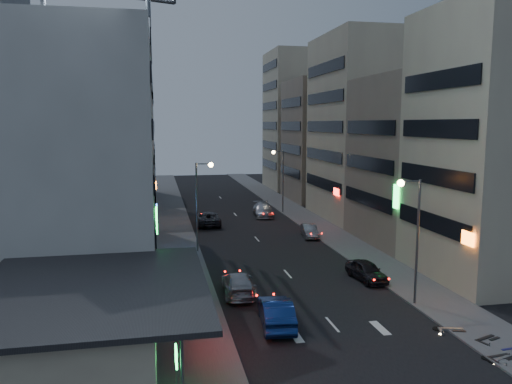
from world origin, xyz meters
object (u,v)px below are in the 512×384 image
object	(u,v)px
parked_car_right_far	(263,210)
road_car_silver	(238,284)
scooter_silver_b	(463,318)
parked_car_right_mid	(309,231)
parked_car_left	(208,218)
road_car_blue	(276,312)
scooter_black_b	(492,324)
scooter_black_a	(507,343)
scooter_silver_a	(509,344)
parked_car_right_near	(366,271)

from	to	relation	value
parked_car_right_far	road_car_silver	xyz separation A→B (m)	(-7.75, -27.93, -0.05)
parked_car_right_far	scooter_silver_b	world-z (taller)	parked_car_right_far
parked_car_right_mid	parked_car_left	world-z (taller)	parked_car_left
road_car_blue	scooter_black_b	bearing A→B (deg)	167.41
parked_car_right_far	scooter_black_a	distance (m)	39.72
parked_car_right_far	scooter_black_b	size ratio (longest dim) A/B	2.72
scooter_black_a	scooter_silver_a	bearing A→B (deg)	170.23
road_car_blue	scooter_silver_a	world-z (taller)	road_car_blue
road_car_blue	scooter_black_b	size ratio (longest dim) A/B	2.45
parked_car_right_mid	scooter_silver_a	bearing A→B (deg)	-79.12
parked_car_right_far	scooter_black_a	xyz separation A→B (m)	(4.01, -39.52, -0.13)
parked_car_right_near	scooter_black_a	size ratio (longest dim) A/B	2.35
parked_car_right_mid	scooter_silver_a	size ratio (longest dim) A/B	2.24
parked_car_right_far	scooter_black_a	world-z (taller)	parked_car_right_far
scooter_silver_a	scooter_black_b	world-z (taller)	scooter_black_b
parked_car_right_near	road_car_silver	distance (m)	9.92
scooter_black_b	parked_car_left	bearing A→B (deg)	0.93
scooter_silver_b	road_car_blue	bearing A→B (deg)	90.89
road_car_blue	scooter_silver_b	bearing A→B (deg)	171.19
parked_car_right_near	scooter_black_b	distance (m)	10.98
parked_car_right_far	parked_car_right_mid	bearing A→B (deg)	-74.22
parked_car_right_near	parked_car_right_mid	distance (m)	14.45
parked_car_right_far	scooter_black_b	bearing A→B (deg)	-77.37
parked_car_right_far	road_car_blue	size ratio (longest dim) A/B	1.11
road_car_blue	scooter_black_a	xyz separation A→B (m)	(10.49, -5.92, -0.15)
scooter_silver_a	scooter_silver_b	bearing A→B (deg)	-11.39
road_car_silver	scooter_black_b	xyz separation A→B (m)	(12.44, -9.48, -0.01)
road_car_silver	scooter_silver_a	world-z (taller)	road_car_silver
parked_car_right_mid	road_car_silver	world-z (taller)	road_car_silver
parked_car_right_far	road_car_silver	world-z (taller)	parked_car_right_far
road_car_silver	parked_car_right_near	bearing A→B (deg)	-169.51
parked_car_left	scooter_black_a	bearing A→B (deg)	109.59
parked_car_right_near	scooter_black_b	xyz separation A→B (m)	(2.58, -10.67, 0.02)
scooter_silver_a	parked_car_left	bearing A→B (deg)	0.94
road_car_silver	parked_car_left	bearing A→B (deg)	-87.40
parked_car_right_mid	scooter_silver_a	distance (m)	27.42
parked_car_right_near	scooter_silver_a	size ratio (longest dim) A/B	2.44
parked_car_right_mid	scooter_silver_b	world-z (taller)	scooter_silver_b
scooter_silver_b	parked_car_right_far	bearing A→B (deg)	21.70
parked_car_left	scooter_silver_b	xyz separation A→B (m)	(11.03, -32.10, -0.05)
parked_car_right_near	scooter_silver_b	size ratio (longest dim) A/B	2.09
parked_car_left	scooter_silver_a	bearing A→B (deg)	109.51
road_car_blue	scooter_black_a	world-z (taller)	road_car_blue
parked_car_left	road_car_blue	xyz separation A→B (m)	(0.87, -29.37, 0.03)
parked_car_left	scooter_silver_a	size ratio (longest dim) A/B	3.27
scooter_black_a	scooter_silver_b	distance (m)	3.21
parked_car_left	scooter_black_b	distance (m)	35.29
parked_car_left	road_car_blue	size ratio (longest dim) A/B	1.14
scooter_silver_a	scooter_black_b	bearing A→B (deg)	-33.86
parked_car_left	scooter_black_a	size ratio (longest dim) A/B	3.14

